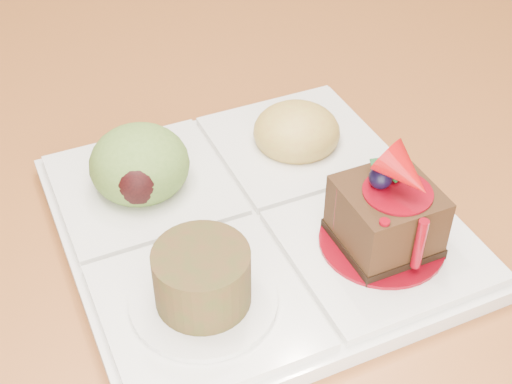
{
  "coord_description": "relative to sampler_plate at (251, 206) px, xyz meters",
  "views": [
    {
      "loc": [
        0.12,
        -0.98,
        1.09
      ],
      "look_at": [
        0.15,
        -0.63,
        0.79
      ],
      "focal_mm": 50.0,
      "sensor_mm": 36.0,
      "label": 1
    }
  ],
  "objects": [
    {
      "name": "ground",
      "position": [
        -0.14,
        0.62,
        -0.77
      ],
      "size": [
        6.0,
        6.0,
        0.0
      ],
      "primitive_type": "plane",
      "color": "#542B18"
    },
    {
      "name": "sampler_plate",
      "position": [
        0.0,
        0.0,
        0.0
      ],
      "size": [
        0.32,
        0.32,
        0.1
      ],
      "rotation": [
        0.0,
        0.0,
        0.35
      ],
      "color": "silver",
      "rests_on": "dining_table"
    }
  ]
}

